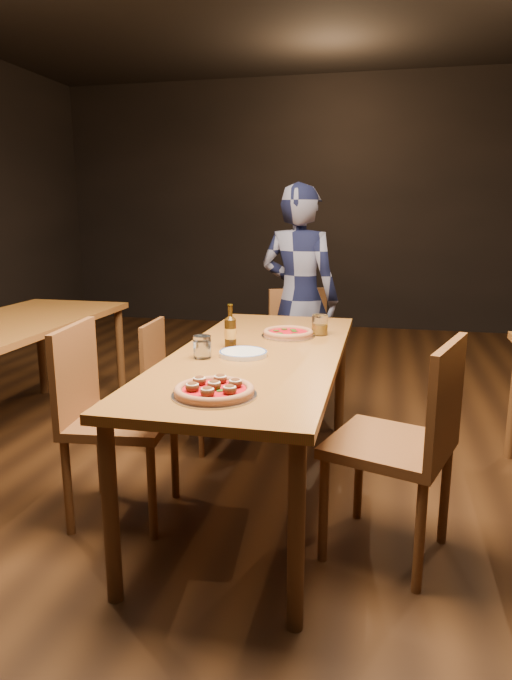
% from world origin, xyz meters
% --- Properties ---
extents(ground, '(9.00, 9.00, 0.00)m').
position_xyz_m(ground, '(0.00, 0.00, 0.00)').
color(ground, black).
extents(room_shell, '(9.00, 9.00, 9.00)m').
position_xyz_m(room_shell, '(0.00, 0.00, 1.86)').
color(room_shell, black).
rests_on(room_shell, ground).
extents(table_main, '(0.80, 2.00, 0.75)m').
position_xyz_m(table_main, '(0.00, 0.00, 0.68)').
color(table_main, brown).
rests_on(table_main, ground).
extents(chair_main_nw, '(0.50, 0.50, 0.97)m').
position_xyz_m(chair_main_nw, '(-0.57, -0.36, 0.48)').
color(chair_main_nw, brown).
rests_on(chair_main_nw, ground).
extents(chair_main_sw, '(0.40, 0.40, 0.81)m').
position_xyz_m(chair_main_sw, '(-0.59, 0.50, 0.41)').
color(chair_main_sw, brown).
rests_on(chair_main_sw, ground).
extents(chair_main_e, '(0.58, 0.58, 0.99)m').
position_xyz_m(chair_main_e, '(0.64, -0.40, 0.49)').
color(chair_main_e, brown).
rests_on(chair_main_e, ground).
extents(chair_end, '(0.57, 0.57, 0.92)m').
position_xyz_m(chair_end, '(0.07, 1.22, 0.46)').
color(chair_end, brown).
rests_on(chair_end, ground).
extents(pizza_meatball, '(0.32, 0.32, 0.06)m').
position_xyz_m(pizza_meatball, '(-0.01, -0.70, 0.77)').
color(pizza_meatball, '#B7B7BF').
rests_on(pizza_meatball, table_main).
extents(pizza_margherita, '(0.30, 0.30, 0.04)m').
position_xyz_m(pizza_margherita, '(0.09, 0.38, 0.77)').
color(pizza_margherita, '#B7B7BF').
rests_on(pizza_margherita, table_main).
extents(plate_stack, '(0.23, 0.23, 0.02)m').
position_xyz_m(plate_stack, '(-0.05, -0.09, 0.76)').
color(plate_stack, white).
rests_on(plate_stack, table_main).
extents(beer_bottle, '(0.06, 0.06, 0.21)m').
position_xyz_m(beer_bottle, '(-0.16, 0.06, 0.83)').
color(beer_bottle, black).
rests_on(beer_bottle, table_main).
extents(water_glass, '(0.08, 0.08, 0.11)m').
position_xyz_m(water_glass, '(-0.23, -0.18, 0.80)').
color(water_glass, white).
rests_on(water_glass, table_main).
extents(amber_glass, '(0.09, 0.09, 0.11)m').
position_xyz_m(amber_glass, '(0.25, 0.46, 0.81)').
color(amber_glass, '#B07213').
rests_on(amber_glass, table_main).
extents(diner, '(0.67, 0.53, 1.62)m').
position_xyz_m(diner, '(-0.00, 1.38, 0.81)').
color(diner, black).
rests_on(diner, ground).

